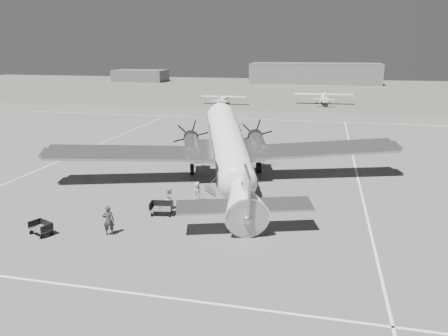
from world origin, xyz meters
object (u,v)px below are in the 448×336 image
Objects in this scene: passenger at (197,192)px; hangar_main at (315,73)px; baggage_cart_far at (41,229)px; ramp_agent at (170,199)px; baggage_cart_near at (161,208)px; shed_secondary at (141,76)px; dc3_airliner at (229,152)px; light_plane_left at (224,100)px; ground_crew at (109,220)px; light_plane_right at (323,98)px.

hangar_main is at bearing 16.76° from passenger.
baggage_cart_far is 0.91× the size of ramp_agent.
ramp_agent is at bearing 67.08° from baggage_cart_near.
shed_secondary is 0.57× the size of dc3_airliner.
ground_crew is at bearing -83.36° from light_plane_left.
dc3_airliner is at bearing -1.47° from passenger.
ground_crew reaches higher than passenger.
ramp_agent is (-10.24, -65.34, -0.44)m from light_plane_right.
baggage_cart_near is (-3.31, -7.32, -2.55)m from dc3_airliner.
hangar_main reaches higher than baggage_cart_far.
light_plane_left is 65.81m from ground_crew.
ramp_agent is at bearing 163.51° from passenger.
ground_crew is at bearing -67.52° from shed_secondary.
ramp_agent is (9.89, -60.27, -0.19)m from light_plane_left.
dc3_airliner is 3.25× the size of light_plane_left.
ground_crew is 7.97m from passenger.
hangar_main is 121.06m from passenger.
light_plane_right is 6.29× the size of ground_crew.
dc3_airliner is (-3.82, -116.68, -0.29)m from hangar_main.
shed_secondary is at bearing 136.89° from light_plane_right.
light_plane_right is (20.13, 5.06, 0.26)m from light_plane_left.
baggage_cart_near is at bearing -132.49° from dc3_airliner.
dc3_airliner is 19.13× the size of baggage_cart_near.
ground_crew is at bearing 171.81° from passenger.
shed_secondary is 10.92× the size of ramp_agent.
baggage_cart_far is (46.71, -123.95, -1.57)m from shed_secondary.
shed_secondary reaches higher than ramp_agent.
light_plane_left is (-12.92, 54.07, -2.00)m from dc3_airliner.
dc3_airliner is 20.17× the size of passenger.
baggage_cart_far is at bearing 155.00° from passenger.
ground_crew is at bearing 143.57° from ramp_agent.
ground_crew is 1.24× the size of passenger.
hangar_main is 60.22m from shed_secondary.
light_plane_left is 59.39m from passenger.
shed_secondary is at bearing 44.55° from passenger.
light_plane_right is at bearing 71.86° from baggage_cart_near.
dc3_airliner reaches higher than baggage_cart_far.
hangar_main is 128.33m from ground_crew.
light_plane_right is 67.29m from baggage_cart_near.
light_plane_right is at bearing -86.63° from hangar_main.
light_plane_right is 8.09× the size of baggage_cart_far.
ramp_agent is at bearing -133.19° from ground_crew.
light_plane_left is at bearing -102.63° from ground_crew.
ground_crew is (-5.29, -11.30, -2.04)m from dc3_airliner.
ramp_agent is (2.26, 5.09, -0.15)m from ground_crew.
passenger is at bearing 52.08° from baggage_cart_near.
baggage_cart_far is at bearing -145.83° from dc3_airliner.
hangar_main is 25.48× the size of ramp_agent.
hangar_main is at bearing 69.94° from dc3_airliner.
baggage_cart_far is 0.96× the size of passenger.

